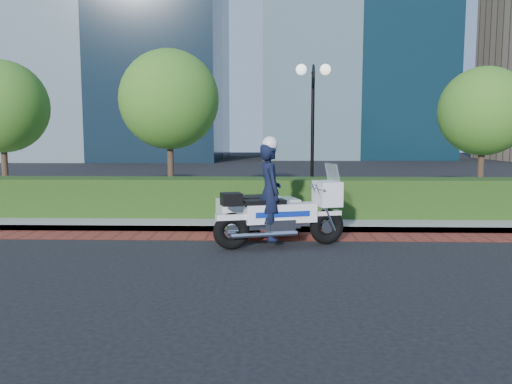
{
  "coord_description": "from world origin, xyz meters",
  "views": [
    {
      "loc": [
        -0.23,
        -9.66,
        2.28
      ],
      "look_at": [
        -0.57,
        1.67,
        1.0
      ],
      "focal_mm": 35.0,
      "sensor_mm": 36.0,
      "label": 1
    }
  ],
  "objects_px": {
    "tree_a": "(1,107)",
    "tree_b": "(169,100)",
    "tree_c": "(484,111)",
    "police_motorcycle": "(270,207)",
    "lamppost": "(313,113)"
  },
  "relations": [
    {
      "from": "lamppost",
      "to": "police_motorcycle",
      "type": "xyz_separation_m",
      "value": [
        -1.25,
        -4.39,
        -2.18
      ]
    },
    {
      "from": "tree_a",
      "to": "tree_c",
      "type": "distance_m",
      "value": 15.5
    },
    {
      "from": "tree_a",
      "to": "tree_b",
      "type": "distance_m",
      "value": 5.5
    },
    {
      "from": "tree_b",
      "to": "police_motorcycle",
      "type": "xyz_separation_m",
      "value": [
        3.25,
        -5.69,
        -2.66
      ]
    },
    {
      "from": "tree_a",
      "to": "tree_b",
      "type": "xyz_separation_m",
      "value": [
        5.5,
        0.0,
        0.21
      ]
    },
    {
      "from": "tree_c",
      "to": "police_motorcycle",
      "type": "relative_size",
      "value": 1.53
    },
    {
      "from": "police_motorcycle",
      "to": "tree_b",
      "type": "bearing_deg",
      "value": 103.69
    },
    {
      "from": "lamppost",
      "to": "tree_c",
      "type": "distance_m",
      "value": 5.65
    },
    {
      "from": "lamppost",
      "to": "tree_c",
      "type": "xyz_separation_m",
      "value": [
        5.5,
        1.3,
        0.09
      ]
    },
    {
      "from": "tree_a",
      "to": "tree_b",
      "type": "bearing_deg",
      "value": 0.0
    },
    {
      "from": "police_motorcycle",
      "to": "tree_c",
      "type": "bearing_deg",
      "value": 24.11
    },
    {
      "from": "tree_a",
      "to": "police_motorcycle",
      "type": "bearing_deg",
      "value": -33.05
    },
    {
      "from": "tree_b",
      "to": "police_motorcycle",
      "type": "height_order",
      "value": "tree_b"
    },
    {
      "from": "tree_a",
      "to": "police_motorcycle",
      "type": "height_order",
      "value": "tree_a"
    },
    {
      "from": "tree_c",
      "to": "tree_a",
      "type": "bearing_deg",
      "value": 180.0
    }
  ]
}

